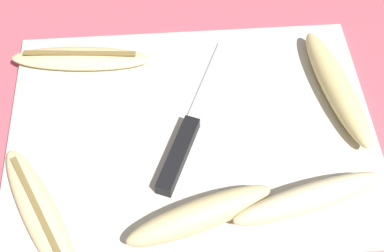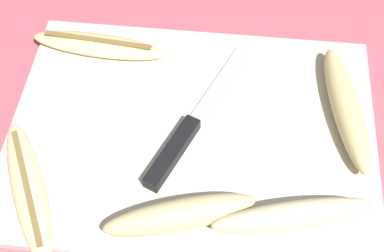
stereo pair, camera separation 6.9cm
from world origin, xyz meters
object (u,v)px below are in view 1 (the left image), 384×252
at_px(banana_ripe_center, 81,58).
at_px(knife, 185,139).
at_px(banana_cream_curved, 308,198).
at_px(banana_mellow_near, 197,215).
at_px(banana_soft_right, 40,214).
at_px(banana_golden_short, 336,87).

bearing_deg(banana_ripe_center, knife, -46.25).
xyz_separation_m(banana_ripe_center, banana_cream_curved, (0.28, -0.25, 0.01)).
bearing_deg(banana_ripe_center, banana_mellow_near, -60.49).
distance_m(knife, banana_soft_right, 0.20).
height_order(banana_golden_short, banana_cream_curved, banana_cream_curved).
height_order(banana_soft_right, banana_cream_curved, banana_cream_curved).
relative_size(knife, banana_ripe_center, 1.24).
height_order(knife, banana_ripe_center, banana_ripe_center).
bearing_deg(banana_soft_right, banana_ripe_center, 81.60).
height_order(knife, banana_golden_short, banana_golden_short).
height_order(banana_mellow_near, banana_soft_right, banana_mellow_near).
height_order(banana_ripe_center, banana_cream_curved, banana_cream_curved).
relative_size(banana_soft_right, banana_ripe_center, 1.00).
xyz_separation_m(banana_mellow_near, banana_golden_short, (0.20, 0.18, -0.00)).
xyz_separation_m(knife, banana_golden_short, (0.21, 0.06, 0.01)).
bearing_deg(banana_ripe_center, banana_soft_right, -98.40).
bearing_deg(banana_mellow_near, banana_golden_short, 41.15).
relative_size(banana_soft_right, banana_golden_short, 0.97).
height_order(banana_mellow_near, banana_ripe_center, banana_mellow_near).
distance_m(banana_golden_short, banana_cream_curved, 0.18).
xyz_separation_m(banana_mellow_near, banana_soft_right, (-0.18, 0.02, -0.01)).
bearing_deg(banana_golden_short, banana_soft_right, -157.60).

